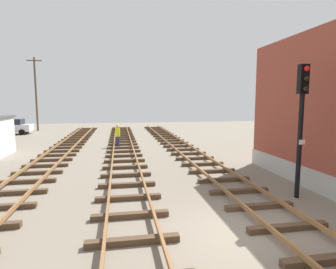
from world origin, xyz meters
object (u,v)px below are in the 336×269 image
at_px(signal_mast, 301,115).
at_px(track_worker_foreground, 118,135).
at_px(utility_pole_far, 36,93).
at_px(parked_car_white, 12,126).

relative_size(signal_mast, track_worker_foreground, 2.75).
xyz_separation_m(signal_mast, track_worker_foreground, (-6.95, 13.89, -2.31)).
relative_size(signal_mast, utility_pole_far, 0.56).
relative_size(parked_car_white, track_worker_foreground, 2.25).
xyz_separation_m(signal_mast, utility_pole_far, (-17.13, 28.49, 1.58)).
distance_m(parked_car_white, utility_pole_far, 5.60).
bearing_deg(utility_pole_far, track_worker_foreground, -55.11).
bearing_deg(signal_mast, parked_car_white, 127.24).
xyz_separation_m(parked_car_white, track_worker_foreground, (12.00, -11.04, 0.03)).
bearing_deg(track_worker_foreground, signal_mast, -63.41).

